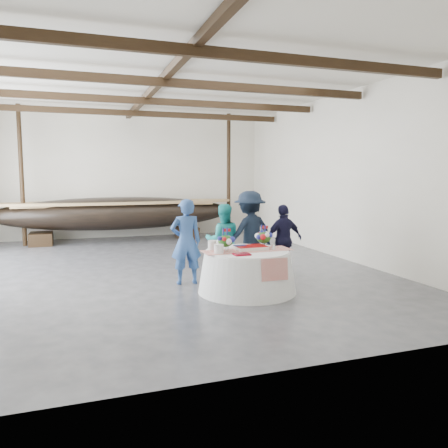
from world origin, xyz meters
name	(u,v)px	position (x,y,z in m)	size (l,w,h in m)	color
floor	(160,269)	(0.00, 0.00, 0.00)	(10.00, 12.00, 0.01)	#3D3D42
wall_back	(129,176)	(0.00, 6.00, 2.25)	(10.00, 0.02, 4.50)	silver
wall_front	(258,180)	(0.00, -6.00, 2.25)	(10.00, 0.02, 4.50)	silver
wall_right	(339,176)	(5.00, 0.00, 2.25)	(0.02, 12.00, 4.50)	silver
ceiling	(157,80)	(0.00, 0.00, 4.50)	(10.00, 12.00, 0.01)	white
pavilion_structure	(151,107)	(0.00, 0.83, 4.00)	(9.80, 11.76, 4.50)	black
longboat_display	(117,213)	(-0.56, 4.87, 0.98)	(8.18, 1.64, 1.53)	black
banquet_table	(247,271)	(1.24, -2.61, 0.41)	(1.93, 1.93, 0.83)	silver
tabletop_items	(243,242)	(1.20, -2.51, 0.97)	(1.78, 0.95, 0.40)	red
guest_woman_blue	(186,242)	(0.26, -1.59, 0.90)	(0.66, 0.43, 1.80)	#2B4E8A
guest_woman_teal	(223,240)	(1.22, -1.20, 0.82)	(0.80, 0.62, 1.65)	teal
guest_man_left	(250,233)	(1.86, -1.22, 0.97)	(1.25, 0.72, 1.93)	black
guest_man_right	(284,240)	(2.61, -1.47, 0.81)	(0.95, 0.40, 1.62)	black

